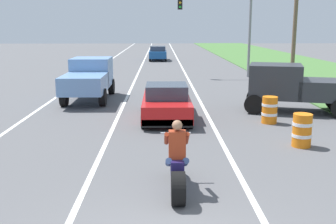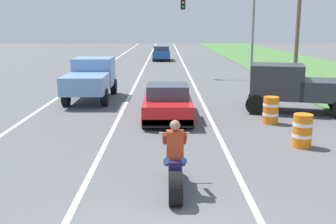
% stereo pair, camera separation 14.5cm
% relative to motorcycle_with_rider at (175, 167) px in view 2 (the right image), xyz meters
% --- Properties ---
extents(lane_stripe_left_solid, '(0.14, 120.00, 0.01)m').
position_rel_motorcycle_with_rider_xyz_m(lane_stripe_left_solid, '(-5.64, 17.36, -0.59)').
color(lane_stripe_left_solid, white).
rests_on(lane_stripe_left_solid, ground).
extents(lane_stripe_right_solid, '(0.14, 120.00, 0.01)m').
position_rel_motorcycle_with_rider_xyz_m(lane_stripe_right_solid, '(1.56, 17.36, -0.59)').
color(lane_stripe_right_solid, white).
rests_on(lane_stripe_right_solid, ground).
extents(lane_stripe_centre_dashed, '(0.14, 120.00, 0.01)m').
position_rel_motorcycle_with_rider_xyz_m(lane_stripe_centre_dashed, '(-2.04, 17.36, -0.59)').
color(lane_stripe_centre_dashed, white).
rests_on(lane_stripe_centre_dashed, ground).
extents(motorcycle_with_rider, '(0.70, 2.21, 1.62)m').
position_rel_motorcycle_with_rider_xyz_m(motorcycle_with_rider, '(0.00, 0.00, 0.00)').
color(motorcycle_with_rider, black).
rests_on(motorcycle_with_rider, ground).
extents(sports_car_red, '(1.84, 4.30, 1.37)m').
position_rel_motorcycle_with_rider_xyz_m(sports_car_red, '(-0.11, 7.26, 0.04)').
color(sports_car_red, red).
rests_on(sports_car_red, ground).
extents(pickup_truck_left_lane_light_blue, '(2.02, 4.80, 1.98)m').
position_rel_motorcycle_with_rider_xyz_m(pickup_truck_left_lane_light_blue, '(-3.81, 11.45, 0.51)').
color(pickup_truck_left_lane_light_blue, '#6B93C6').
rests_on(pickup_truck_left_lane_light_blue, ground).
extents(pickup_truck_right_shoulder_dark_grey, '(5.14, 3.14, 1.98)m').
position_rel_motorcycle_with_rider_xyz_m(pickup_truck_right_shoulder_dark_grey, '(5.39, 8.42, 0.51)').
color(pickup_truck_right_shoulder_dark_grey, '#2D3035').
rests_on(pickup_truck_right_shoulder_dark_grey, ground).
extents(traffic_light_mast_near, '(5.35, 0.34, 6.00)m').
position_rel_motorcycle_with_rider_xyz_m(traffic_light_mast_near, '(4.19, 20.37, 3.45)').
color(traffic_light_mast_near, gray).
rests_on(traffic_light_mast_near, ground).
extents(utility_pole_roadside, '(0.24, 0.24, 7.03)m').
position_rel_motorcycle_with_rider_xyz_m(utility_pole_roadside, '(7.72, 16.45, 2.92)').
color(utility_pole_roadside, brown).
rests_on(utility_pole_roadside, ground).
extents(construction_barrel_nearest, '(0.58, 0.58, 1.00)m').
position_rel_motorcycle_with_rider_xyz_m(construction_barrel_nearest, '(3.87, 3.40, -0.09)').
color(construction_barrel_nearest, orange).
rests_on(construction_barrel_nearest, ground).
extents(construction_barrel_mid, '(0.58, 0.58, 1.00)m').
position_rel_motorcycle_with_rider_xyz_m(construction_barrel_mid, '(3.70, 6.41, -0.09)').
color(construction_barrel_mid, orange).
rests_on(construction_barrel_mid, ground).
extents(distant_car_far_ahead, '(1.80, 4.00, 1.50)m').
position_rel_motorcycle_with_rider_xyz_m(distant_car_far_ahead, '(-0.59, 34.68, 0.18)').
color(distant_car_far_ahead, '#194C8C').
rests_on(distant_car_far_ahead, ground).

